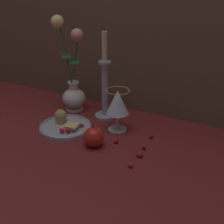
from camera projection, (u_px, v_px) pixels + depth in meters
The scene contains 11 objects.
ground_plane at pixel (92, 132), 1.17m from camera, with size 2.40×2.40×0.00m, color maroon.
vase at pixel (72, 84), 1.31m from camera, with size 0.14×0.10×0.40m.
plate_with_pastries at pixel (65, 125), 1.19m from camera, with size 0.20×0.20×0.07m.
wine_glass at pixel (118, 104), 1.15m from camera, with size 0.09×0.09×0.16m.
candlestick at pixel (105, 88), 1.24m from camera, with size 0.08×0.08×0.36m.
apple_beside_vase at pixel (93, 137), 1.07m from camera, with size 0.07×0.07×0.08m.
berry_near_plate at pixel (116, 141), 1.10m from camera, with size 0.02×0.02×0.02m, color #AD192D.
berry_front_center at pixel (144, 147), 1.06m from camera, with size 0.02×0.02×0.02m, color #AD192D.
berry_by_glass_stem at pixel (131, 165), 0.96m from camera, with size 0.02×0.02×0.02m, color #AD192D.
berry_under_candlestick at pixel (140, 155), 1.02m from camera, with size 0.02×0.02×0.02m, color #AD192D.
berry_far_right at pixel (151, 136), 1.13m from camera, with size 0.02×0.02×0.02m, color #AD192D.
Camera 1 is at (0.56, -0.87, 0.57)m, focal length 50.00 mm.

